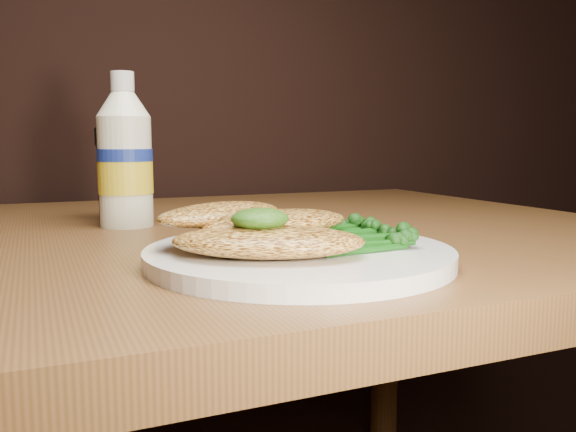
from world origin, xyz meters
name	(u,v)px	position (x,y,z in m)	size (l,w,h in m)	color
plate	(299,255)	(0.08, 0.82, 0.76)	(0.27, 0.27, 0.01)	white
chicken_front	(268,241)	(0.04, 0.79, 0.78)	(0.16, 0.08, 0.02)	#E9AC4A
chicken_mid	(276,223)	(0.06, 0.84, 0.78)	(0.15, 0.07, 0.02)	#E9AC4A
chicken_back	(221,214)	(0.02, 0.86, 0.79)	(0.13, 0.07, 0.02)	#E9AC4A
pesto_front	(260,219)	(0.03, 0.79, 0.79)	(0.05, 0.04, 0.02)	#133307
broccolini_bundle	(343,234)	(0.12, 0.82, 0.77)	(0.12, 0.09, 0.02)	#134D10
mayo_bottle	(125,150)	(-0.03, 1.11, 0.84)	(0.07, 0.07, 0.19)	white
pepper_grinder	(116,174)	(-0.03, 1.18, 0.81)	(0.05, 0.05, 0.12)	black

